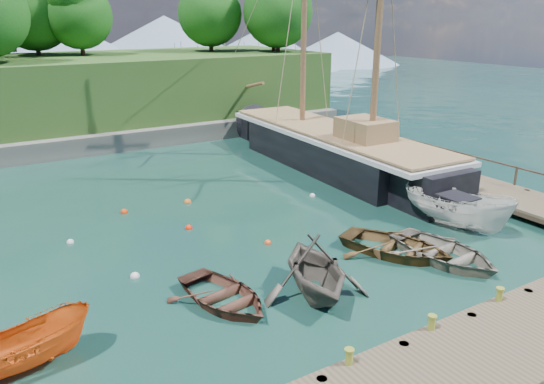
% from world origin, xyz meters
% --- Properties ---
extents(ground, '(160.00, 160.00, 0.00)m').
position_xyz_m(ground, '(0.00, 0.00, 0.00)').
color(ground, '#14332D').
rests_on(ground, ground).
extents(dock_near, '(20.00, 3.20, 1.10)m').
position_xyz_m(dock_near, '(2.00, -6.50, 0.43)').
color(dock_near, '#4C4030').
rests_on(dock_near, ground).
extents(dock_east, '(3.20, 24.00, 1.10)m').
position_xyz_m(dock_east, '(11.50, 7.00, 0.43)').
color(dock_east, '#4C4030').
rests_on(dock_east, ground).
extents(bollard_0, '(0.26, 0.26, 0.45)m').
position_xyz_m(bollard_0, '(-4.00, -5.10, 0.00)').
color(bollard_0, olive).
rests_on(bollard_0, ground).
extents(bollard_1, '(0.26, 0.26, 0.45)m').
position_xyz_m(bollard_1, '(-1.00, -5.10, 0.00)').
color(bollard_1, olive).
rests_on(bollard_1, ground).
extents(bollard_2, '(0.26, 0.26, 0.45)m').
position_xyz_m(bollard_2, '(2.00, -5.10, 0.00)').
color(bollard_2, olive).
rests_on(bollard_2, ground).
extents(rowboat_0, '(3.46, 4.36, 0.81)m').
position_xyz_m(rowboat_0, '(-4.92, 0.18, 0.00)').
color(rowboat_0, '#502E23').
rests_on(rowboat_0, ground).
extents(rowboat_1, '(4.76, 5.13, 2.23)m').
position_xyz_m(rowboat_1, '(-2.00, -0.89, 0.00)').
color(rowboat_1, '#5D554B').
rests_on(rowboat_1, ground).
extents(rowboat_2, '(4.77, 5.42, 0.93)m').
position_xyz_m(rowboat_2, '(2.61, -0.02, 0.00)').
color(rowboat_2, '#4F381C').
rests_on(rowboat_2, ground).
extents(rowboat_3, '(3.61, 4.82, 0.95)m').
position_xyz_m(rowboat_3, '(3.79, -1.41, 0.00)').
color(rowboat_3, slate).
rests_on(rowboat_3, ground).
extents(motorboat_orange, '(3.98, 1.95, 1.48)m').
position_xyz_m(motorboat_orange, '(-11.03, -0.08, 0.00)').
color(motorboat_orange, '#DC5A15').
rests_on(motorboat_orange, ground).
extents(cabin_boat_white, '(3.14, 5.47, 1.99)m').
position_xyz_m(cabin_boat_white, '(7.00, 0.73, 0.00)').
color(cabin_boat_white, silver).
rests_on(cabin_boat_white, ground).
extents(schooner, '(5.36, 25.73, 18.53)m').
position_xyz_m(schooner, '(8.27, 11.29, 1.03)').
color(schooner, black).
rests_on(schooner, ground).
extents(mooring_buoy_0, '(0.35, 0.35, 0.35)m').
position_xyz_m(mooring_buoy_0, '(-6.83, 3.52, 0.00)').
color(mooring_buoy_0, silver).
rests_on(mooring_buoy_0, ground).
extents(mooring_buoy_1, '(0.33, 0.33, 0.33)m').
position_xyz_m(mooring_buoy_1, '(-3.33, 6.77, 0.00)').
color(mooring_buoy_1, '#FC2606').
rests_on(mooring_buoy_1, ground).
extents(mooring_buoy_2, '(0.30, 0.30, 0.30)m').
position_xyz_m(mooring_buoy_2, '(-1.17, 3.55, 0.00)').
color(mooring_buoy_2, '#F24A19').
rests_on(mooring_buoy_2, ground).
extents(mooring_buoy_3, '(0.30, 0.30, 0.30)m').
position_xyz_m(mooring_buoy_3, '(3.99, 7.51, 0.00)').
color(mooring_buoy_3, silver).
rests_on(mooring_buoy_3, ground).
extents(mooring_buoy_4, '(0.36, 0.36, 0.36)m').
position_xyz_m(mooring_buoy_4, '(-5.17, 10.28, 0.00)').
color(mooring_buoy_4, red).
rests_on(mooring_buoy_4, ground).
extents(mooring_buoy_5, '(0.37, 0.37, 0.37)m').
position_xyz_m(mooring_buoy_5, '(-2.00, 10.02, 0.00)').
color(mooring_buoy_5, orange).
rests_on(mooring_buoy_5, ground).
extents(mooring_buoy_6, '(0.30, 0.30, 0.30)m').
position_xyz_m(mooring_buoy_6, '(-8.16, 7.94, 0.00)').
color(mooring_buoy_6, white).
rests_on(mooring_buoy_6, ground).
extents(distant_ridge, '(117.00, 40.00, 10.00)m').
position_xyz_m(distant_ridge, '(4.30, 70.00, 4.35)').
color(distant_ridge, '#728CA5').
rests_on(distant_ridge, ground).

